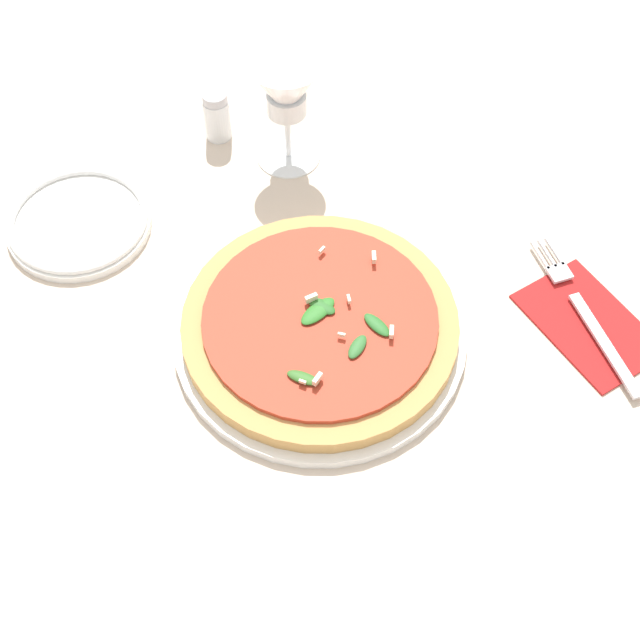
{
  "coord_description": "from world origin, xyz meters",
  "views": [
    {
      "loc": [
        -0.37,
        0.43,
        0.78
      ],
      "look_at": [
        -0.03,
        0.02,
        0.03
      ],
      "focal_mm": 50.0,
      "sensor_mm": 36.0,
      "label": 1
    }
  ],
  "objects_px": {
    "pizza_arugula_main": "(320,327)",
    "shaker_pepper": "(217,115)",
    "fork": "(586,315)",
    "side_plate_white": "(79,222)",
    "wine_glass": "(286,94)"
  },
  "relations": [
    {
      "from": "pizza_arugula_main",
      "to": "side_plate_white",
      "type": "xyz_separation_m",
      "value": [
        0.31,
        0.06,
        -0.01
      ]
    },
    {
      "from": "side_plate_white",
      "to": "shaker_pepper",
      "type": "height_order",
      "value": "shaker_pepper"
    },
    {
      "from": "wine_glass",
      "to": "fork",
      "type": "height_order",
      "value": "wine_glass"
    },
    {
      "from": "fork",
      "to": "shaker_pepper",
      "type": "height_order",
      "value": "shaker_pepper"
    },
    {
      "from": "shaker_pepper",
      "to": "wine_glass",
      "type": "bearing_deg",
      "value": -162.8
    },
    {
      "from": "pizza_arugula_main",
      "to": "fork",
      "type": "xyz_separation_m",
      "value": [
        -0.2,
        -0.2,
        -0.01
      ]
    },
    {
      "from": "pizza_arugula_main",
      "to": "side_plate_white",
      "type": "bearing_deg",
      "value": 10.94
    },
    {
      "from": "shaker_pepper",
      "to": "pizza_arugula_main",
      "type": "bearing_deg",
      "value": 152.3
    },
    {
      "from": "side_plate_white",
      "to": "wine_glass",
      "type": "bearing_deg",
      "value": -114.45
    },
    {
      "from": "fork",
      "to": "pizza_arugula_main",
      "type": "bearing_deg",
      "value": 75.39
    },
    {
      "from": "pizza_arugula_main",
      "to": "shaker_pepper",
      "type": "relative_size",
      "value": 4.59
    },
    {
      "from": "wine_glass",
      "to": "fork",
      "type": "distance_m",
      "value": 0.41
    },
    {
      "from": "pizza_arugula_main",
      "to": "wine_glass",
      "type": "distance_m",
      "value": 0.28
    },
    {
      "from": "fork",
      "to": "wine_glass",
      "type": "bearing_deg",
      "value": 33.52
    },
    {
      "from": "pizza_arugula_main",
      "to": "shaker_pepper",
      "type": "bearing_deg",
      "value": -27.7
    }
  ]
}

